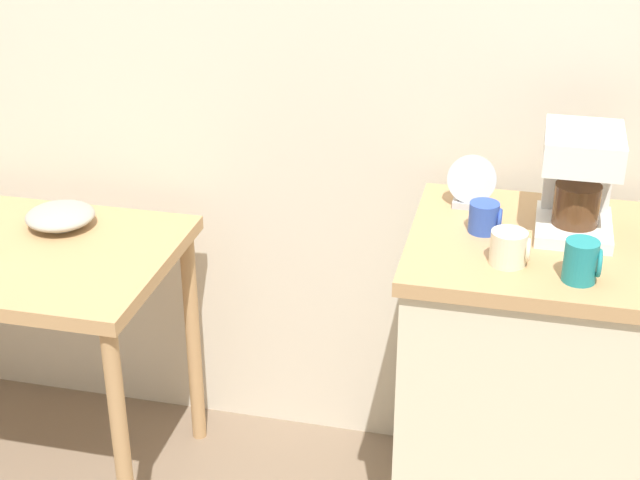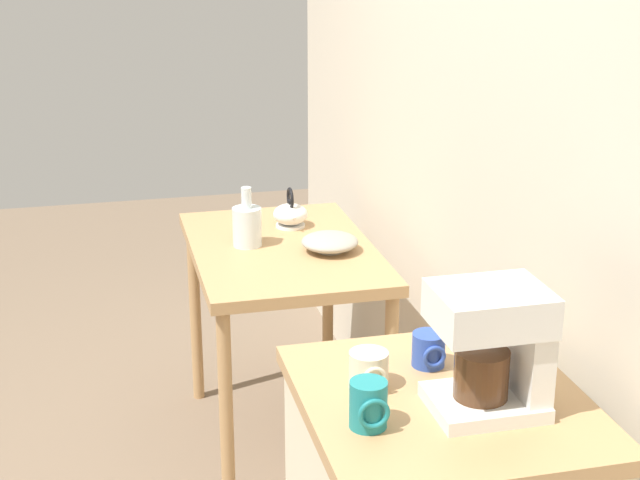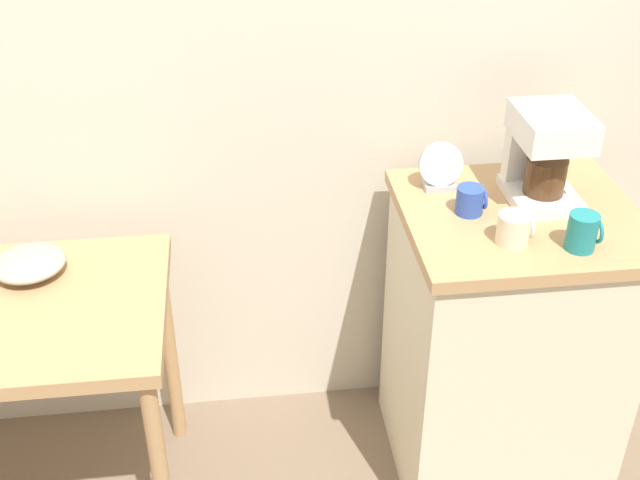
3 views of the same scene
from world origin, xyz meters
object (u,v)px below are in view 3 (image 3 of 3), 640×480
at_px(bowl_stoneware, 29,263).
at_px(mug_blue, 471,200).
at_px(mug_small_cream, 514,229).
at_px(mug_dark_teal, 583,232).
at_px(coffee_maker, 545,150).
at_px(table_clock, 440,169).

xyz_separation_m(bowl_stoneware, mug_blue, (1.18, -0.07, 0.15)).
height_order(mug_blue, mug_small_cream, mug_small_cream).
height_order(mug_dark_teal, mug_small_cream, mug_dark_teal).
bearing_deg(mug_dark_teal, mug_blue, 137.89).
bearing_deg(coffee_maker, bowl_stoneware, 179.67).
xyz_separation_m(mug_dark_teal, table_clock, (-0.27, 0.35, 0.01)).
xyz_separation_m(bowl_stoneware, mug_dark_teal, (1.40, -0.28, 0.16)).
distance_m(coffee_maker, table_clock, 0.28).
height_order(coffee_maker, mug_blue, coffee_maker).
bearing_deg(mug_small_cream, mug_dark_teal, -16.48).
bearing_deg(mug_dark_teal, mug_small_cream, 163.52).
relative_size(coffee_maker, mug_small_cream, 2.87).
bearing_deg(mug_blue, table_clock, 107.65).
bearing_deg(mug_blue, mug_dark_teal, -42.11).
relative_size(mug_dark_teal, table_clock, 0.71).
relative_size(coffee_maker, table_clock, 1.91).
height_order(coffee_maker, mug_dark_teal, coffee_maker).
bearing_deg(coffee_maker, table_clock, 162.56).
bearing_deg(mug_dark_teal, bowl_stoneware, 168.86).
distance_m(bowl_stoneware, mug_small_cream, 1.28).
xyz_separation_m(coffee_maker, mug_small_cream, (-0.14, -0.22, -0.10)).
bearing_deg(table_clock, mug_small_cream, -69.46).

